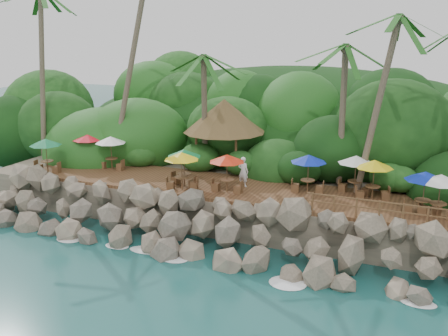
% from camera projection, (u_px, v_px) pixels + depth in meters
% --- Properties ---
extents(ground, '(140.00, 140.00, 0.00)m').
position_uv_depth(ground, '(178.00, 262.00, 26.20)').
color(ground, '#19514F').
rests_on(ground, ground).
extents(land_base, '(32.00, 25.20, 2.10)m').
position_uv_depth(land_base, '(274.00, 167.00, 40.17)').
color(land_base, gray).
rests_on(land_base, ground).
extents(jungle_hill, '(44.80, 28.00, 15.40)m').
position_uv_depth(jungle_hill, '(299.00, 158.00, 47.11)').
color(jungle_hill, '#143811').
rests_on(jungle_hill, ground).
extents(seawall, '(29.00, 4.00, 2.30)m').
position_uv_depth(seawall, '(195.00, 227.00, 27.68)').
color(seawall, gray).
rests_on(seawall, ground).
extents(terrace, '(26.00, 5.00, 0.20)m').
position_uv_depth(terrace, '(224.00, 187.00, 30.97)').
color(terrace, brown).
rests_on(terrace, land_base).
extents(jungle_foliage, '(44.00, 16.00, 12.00)m').
position_uv_depth(jungle_foliage, '(270.00, 183.00, 39.55)').
color(jungle_foliage, '#143811').
rests_on(jungle_foliage, ground).
extents(foam_line, '(25.20, 0.80, 0.06)m').
position_uv_depth(foam_line, '(180.00, 259.00, 26.46)').
color(foam_line, white).
rests_on(foam_line, ground).
extents(palms, '(33.69, 7.08, 14.52)m').
position_uv_depth(palms, '(244.00, 13.00, 30.74)').
color(palms, brown).
rests_on(palms, ground).
extents(palapa, '(5.46, 5.46, 4.60)m').
position_uv_depth(palapa, '(224.00, 116.00, 34.30)').
color(palapa, brown).
rests_on(palapa, ground).
extents(dining_clusters, '(25.65, 5.14, 2.22)m').
position_uv_depth(dining_clusters, '(237.00, 158.00, 29.98)').
color(dining_clusters, brown).
rests_on(dining_clusters, terrace).
extents(railing, '(7.20, 0.10, 1.00)m').
position_uv_depth(railing, '(380.00, 208.00, 25.24)').
color(railing, brown).
rests_on(railing, terrace).
extents(waiter, '(0.71, 0.52, 1.79)m').
position_uv_depth(waiter, '(243.00, 172.00, 30.64)').
color(waiter, white).
rests_on(waiter, terrace).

